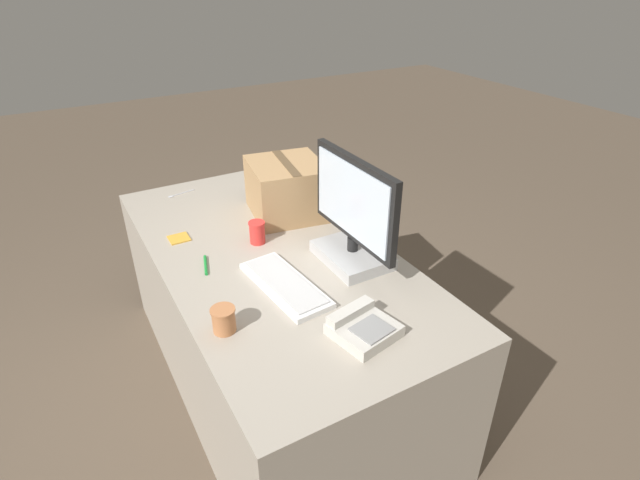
# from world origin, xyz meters

# --- Properties ---
(ground_plane) EXTENTS (12.00, 12.00, 0.00)m
(ground_plane) POSITION_xyz_m (0.00, 0.00, 0.00)
(ground_plane) COLOR brown
(office_desk) EXTENTS (1.80, 0.90, 0.74)m
(office_desk) POSITION_xyz_m (0.00, 0.00, 0.37)
(office_desk) COLOR #A89E8E
(office_desk) RESTS_ON ground_plane
(monitor) EXTENTS (0.52, 0.23, 0.44)m
(monitor) POSITION_xyz_m (0.23, 0.26, 0.91)
(monitor) COLOR #B7B7B7
(monitor) RESTS_ON office_desk
(keyboard) EXTENTS (0.44, 0.20, 0.03)m
(keyboard) POSITION_xyz_m (0.27, -0.06, 0.75)
(keyboard) COLOR silver
(keyboard) RESTS_ON office_desk
(desk_phone) EXTENTS (0.22, 0.23, 0.07)m
(desk_phone) POSITION_xyz_m (0.64, 0.04, 0.76)
(desk_phone) COLOR beige
(desk_phone) RESTS_ON office_desk
(paper_cup_left) EXTENTS (0.07, 0.07, 0.10)m
(paper_cup_left) POSITION_xyz_m (-0.09, -0.02, 0.79)
(paper_cup_left) COLOR red
(paper_cup_left) RESTS_ON office_desk
(paper_cup_right) EXTENTS (0.08, 0.08, 0.09)m
(paper_cup_right) POSITION_xyz_m (0.39, -0.35, 0.78)
(paper_cup_right) COLOR #BC7547
(paper_cup_right) RESTS_ON office_desk
(spoon) EXTENTS (0.04, 0.15, 0.00)m
(spoon) POSITION_xyz_m (-0.76, -0.18, 0.74)
(spoon) COLOR silver
(spoon) RESTS_ON office_desk
(cardboard_box) EXTENTS (0.41, 0.39, 0.26)m
(cardboard_box) POSITION_xyz_m (-0.29, 0.23, 0.86)
(cardboard_box) COLOR tan
(cardboard_box) RESTS_ON office_desk
(pen_marker) EXTENTS (0.14, 0.05, 0.01)m
(pen_marker) POSITION_xyz_m (-0.02, -0.28, 0.74)
(pen_marker) COLOR #198C33
(pen_marker) RESTS_ON office_desk
(sticky_note_pad) EXTENTS (0.09, 0.09, 0.01)m
(sticky_note_pad) POSITION_xyz_m (-0.29, -0.31, 0.74)
(sticky_note_pad) COLOR gold
(sticky_note_pad) RESTS_ON office_desk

